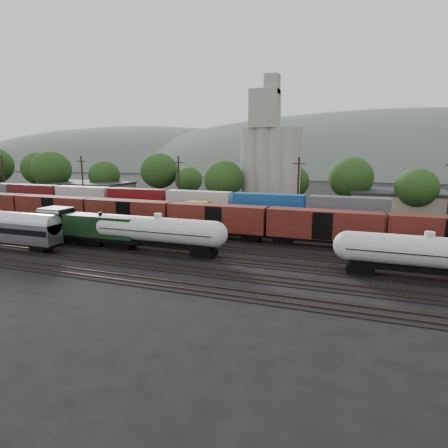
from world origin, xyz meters
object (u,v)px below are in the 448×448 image
(green_locomotive, at_px, (82,226))
(grain_silo, at_px, (269,159))
(orange_locomotive, at_px, (223,217))
(tank_car_a, at_px, (158,231))

(green_locomotive, distance_m, grain_silo, 45.04)
(orange_locomotive, bearing_deg, green_locomotive, -135.44)
(tank_car_a, xyz_separation_m, grain_silo, (4.54, 41.00, 8.37))
(green_locomotive, xyz_separation_m, orange_locomotive, (15.23, 15.00, -0.15))
(green_locomotive, height_order, tank_car_a, tank_car_a)
(orange_locomotive, distance_m, grain_silo, 27.45)
(green_locomotive, relative_size, orange_locomotive, 1.00)
(green_locomotive, distance_m, tank_car_a, 12.04)
(green_locomotive, height_order, grain_silo, grain_silo)
(tank_car_a, xyz_separation_m, orange_locomotive, (3.19, 15.00, -0.32))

